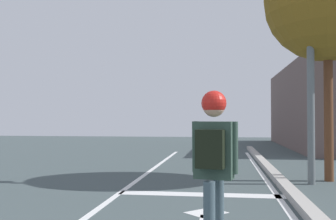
# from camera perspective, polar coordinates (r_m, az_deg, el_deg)

# --- Properties ---
(lane_line_center) EXTENTS (0.12, 20.00, 0.01)m
(lane_line_center) POSITION_cam_1_polar(r_m,az_deg,el_deg) (7.49, -7.81, -12.34)
(lane_line_center) COLOR silver
(lane_line_center) RESTS_ON ground
(lane_line_curbside) EXTENTS (0.12, 20.00, 0.01)m
(lane_line_curbside) POSITION_cam_1_polar(r_m,az_deg,el_deg) (7.29, 16.06, -12.60)
(lane_line_curbside) COLOR silver
(lane_line_curbside) RESTS_ON ground
(stop_bar) EXTENTS (3.14, 0.40, 0.01)m
(stop_bar) POSITION_cam_1_polar(r_m,az_deg,el_deg) (7.71, 4.78, -12.02)
(stop_bar) COLOR silver
(stop_bar) RESTS_ON ground
(lane_arrow_head) EXTENTS (0.71, 0.71, 0.01)m
(lane_arrow_head) POSITION_cam_1_polar(r_m,az_deg,el_deg) (6.30, 5.54, -14.47)
(lane_arrow_head) COLOR silver
(lane_arrow_head) RESTS_ON ground
(curb_strip) EXTENTS (0.24, 24.00, 0.14)m
(curb_strip) POSITION_cam_1_polar(r_m,az_deg,el_deg) (7.32, 18.04, -12.01)
(curb_strip) COLOR #A5A09A
(curb_strip) RESTS_ON ground
(skater) EXTENTS (0.44, 0.61, 1.63)m
(skater) POSITION_cam_1_polar(r_m,az_deg,el_deg) (3.84, 6.57, -6.19)
(skater) COLOR #3F535C
(skater) RESTS_ON skateboard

